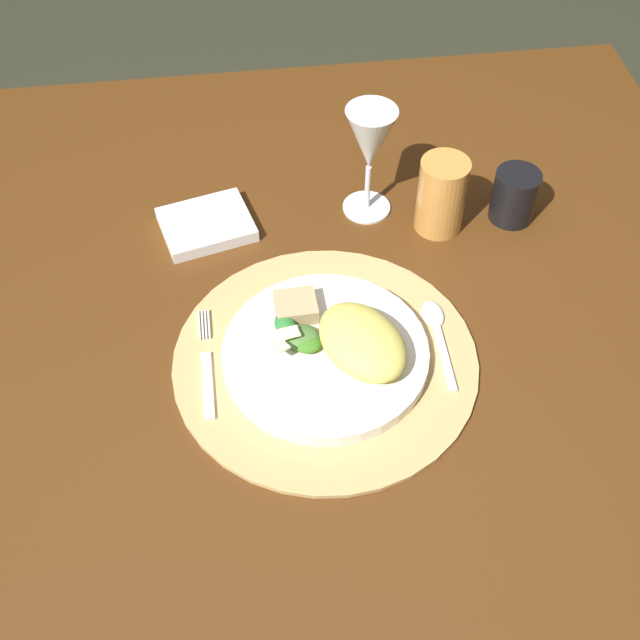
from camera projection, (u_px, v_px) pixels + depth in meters
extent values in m
plane|color=#2B2C1E|center=(277.00, 545.00, 1.63)|extent=(6.00, 6.00, 0.00)
cube|color=#4B290F|center=(255.00, 303.00, 1.08)|extent=(1.34, 1.03, 0.02)
cylinder|color=#4B250F|center=(540.00, 231.00, 1.69)|extent=(0.07, 0.07, 0.71)
cylinder|color=tan|center=(325.00, 360.00, 1.01)|extent=(0.37, 0.37, 0.01)
cylinder|color=white|center=(325.00, 354.00, 1.00)|extent=(0.25, 0.25, 0.02)
ellipsoid|color=#E0D15D|center=(362.00, 342.00, 0.97)|extent=(0.13, 0.15, 0.04)
ellipsoid|color=#416830|center=(303.00, 337.00, 0.99)|extent=(0.05, 0.05, 0.02)
ellipsoid|color=#35681C|center=(306.00, 342.00, 0.99)|extent=(0.05, 0.05, 0.02)
ellipsoid|color=#2A6E2F|center=(285.00, 325.00, 1.00)|extent=(0.03, 0.04, 0.02)
cube|color=beige|center=(278.00, 346.00, 0.96)|extent=(0.03, 0.03, 0.01)
cube|color=beige|center=(289.00, 333.00, 0.98)|extent=(0.03, 0.02, 0.01)
cube|color=tan|center=(296.00, 307.00, 1.02)|extent=(0.05, 0.05, 0.02)
cube|color=silver|center=(208.00, 385.00, 0.98)|extent=(0.01, 0.10, 0.00)
cube|color=silver|center=(199.00, 325.00, 1.04)|extent=(0.00, 0.05, 0.00)
cube|color=silver|center=(203.00, 325.00, 1.04)|extent=(0.00, 0.05, 0.00)
cube|color=silver|center=(206.00, 325.00, 1.04)|extent=(0.00, 0.05, 0.00)
cube|color=silver|center=(209.00, 324.00, 1.04)|extent=(0.00, 0.05, 0.00)
cube|color=silver|center=(444.00, 357.00, 1.00)|extent=(0.01, 0.10, 0.00)
ellipsoid|color=silver|center=(433.00, 314.00, 1.05)|extent=(0.03, 0.05, 0.01)
cube|color=white|center=(206.00, 225.00, 1.15)|extent=(0.14, 0.12, 0.02)
cylinder|color=silver|center=(366.00, 207.00, 1.19)|extent=(0.07, 0.07, 0.00)
cylinder|color=silver|center=(368.00, 187.00, 1.16)|extent=(0.01, 0.01, 0.07)
cone|color=silver|center=(370.00, 140.00, 1.10)|extent=(0.07, 0.07, 0.09)
cylinder|color=#C6843C|center=(442.00, 195.00, 1.12)|extent=(0.07, 0.07, 0.11)
cylinder|color=black|center=(515.00, 196.00, 1.15)|extent=(0.06, 0.06, 0.08)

